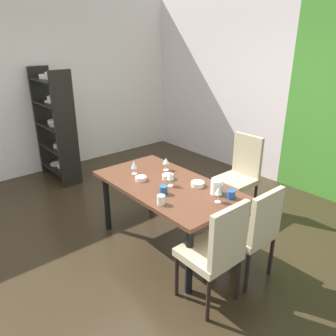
# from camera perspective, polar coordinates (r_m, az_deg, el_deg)

# --- Properties ---
(ground_plane) EXTENTS (5.87, 5.68, 0.02)m
(ground_plane) POSITION_cam_1_polar(r_m,az_deg,el_deg) (3.82, -5.71, -13.19)
(ground_plane) COLOR #2F2417
(back_panel_interior) EXTENTS (3.01, 0.10, 2.85)m
(back_panel_interior) POSITION_cam_1_polar(r_m,az_deg,el_deg) (6.11, 8.03, 14.61)
(back_panel_interior) COLOR silver
(back_panel_interior) RESTS_ON ground_plane
(left_interior_panel) EXTENTS (0.10, 5.68, 2.85)m
(left_interior_panel) POSITION_cam_1_polar(r_m,az_deg,el_deg) (5.81, -23.29, 12.72)
(left_interior_panel) COLOR silver
(left_interior_panel) RESTS_ON ground_plane
(dining_table) EXTENTS (1.61, 0.87, 0.75)m
(dining_table) POSITION_cam_1_polar(r_m,az_deg,el_deg) (3.48, -0.26, -4.13)
(dining_table) COLOR #55301F
(dining_table) RESTS_ON ground_plane
(chair_right_far) EXTENTS (0.44, 0.44, 0.96)m
(chair_right_far) POSITION_cam_1_polar(r_m,az_deg,el_deg) (3.15, 14.56, -10.22)
(chair_right_far) COLOR tan
(chair_right_far) RESTS_ON ground_plane
(chair_right_near) EXTENTS (0.44, 0.44, 0.99)m
(chair_right_near) POSITION_cam_1_polar(r_m,az_deg,el_deg) (2.80, 8.39, -13.86)
(chair_right_near) COLOR tan
(chair_right_near) RESTS_ON ground_plane
(chair_head_far) EXTENTS (0.44, 0.45, 1.04)m
(chair_head_far) POSITION_cam_1_polar(r_m,az_deg,el_deg) (4.30, 12.53, -0.64)
(chair_head_far) COLOR tan
(chair_head_far) RESTS_ON ground_plane
(display_shelf) EXTENTS (0.86, 0.33, 1.76)m
(display_shelf) POSITION_cam_1_polar(r_m,az_deg,el_deg) (5.47, -19.10, 7.13)
(display_shelf) COLOR black
(display_shelf) RESTS_ON ground_plane
(wine_glass_corner) EXTENTS (0.07, 0.07, 0.15)m
(wine_glass_corner) POSITION_cam_1_polar(r_m,az_deg,el_deg) (3.05, 8.77, -4.03)
(wine_glass_corner) COLOR silver
(wine_glass_corner) RESTS_ON dining_table
(wine_glass_west) EXTENTS (0.08, 0.08, 0.15)m
(wine_glass_west) POSITION_cam_1_polar(r_m,az_deg,el_deg) (3.74, -0.36, 1.19)
(wine_glass_west) COLOR silver
(wine_glass_west) RESTS_ON dining_table
(wine_glass_south) EXTENTS (0.08, 0.08, 0.16)m
(wine_glass_south) POSITION_cam_1_polar(r_m,az_deg,el_deg) (3.34, 0.41, -1.37)
(wine_glass_south) COLOR silver
(wine_glass_south) RESTS_ON dining_table
(wine_glass_near_shelf) EXTENTS (0.06, 0.06, 0.15)m
(wine_glass_near_shelf) POSITION_cam_1_polar(r_m,az_deg,el_deg) (3.66, -5.95, 0.51)
(wine_glass_near_shelf) COLOR silver
(wine_glass_near_shelf) RESTS_ON dining_table
(serving_bowl_left) EXTENTS (0.12, 0.12, 0.05)m
(serving_bowl_left) POSITION_cam_1_polar(r_m,az_deg,el_deg) (3.53, -0.05, -1.51)
(serving_bowl_left) COLOR silver
(serving_bowl_left) RESTS_ON dining_table
(serving_bowl_center) EXTENTS (0.14, 0.14, 0.05)m
(serving_bowl_center) POSITION_cam_1_polar(r_m,az_deg,el_deg) (3.38, 5.19, -2.79)
(serving_bowl_center) COLOR silver
(serving_bowl_center) RESTS_ON dining_table
(serving_bowl_north) EXTENTS (0.12, 0.12, 0.04)m
(serving_bowl_north) POSITION_cam_1_polar(r_m,az_deg,el_deg) (3.51, -4.77, -1.82)
(serving_bowl_north) COLOR white
(serving_bowl_north) RESTS_ON dining_table
(cup_east) EXTENTS (0.08, 0.08, 0.08)m
(cup_east) POSITION_cam_1_polar(r_m,az_deg,el_deg) (3.17, 10.90, -4.54)
(cup_east) COLOR #1F4AA0
(cup_east) RESTS_ON dining_table
(cup_right) EXTENTS (0.08, 0.08, 0.09)m
(cup_right) POSITION_cam_1_polar(r_m,az_deg,el_deg) (3.01, -1.21, -5.56)
(cup_right) COLOR white
(cup_right) RESTS_ON dining_table
(cup_rear) EXTENTS (0.08, 0.08, 0.08)m
(cup_rear) POSITION_cam_1_polar(r_m,az_deg,el_deg) (3.20, -0.81, -3.86)
(cup_rear) COLOR #25548F
(cup_rear) RESTS_ON dining_table
(pitcher_near_window) EXTENTS (0.13, 0.12, 0.15)m
(pitcher_near_window) POSITION_cam_1_polar(r_m,az_deg,el_deg) (3.22, 8.50, -3.27)
(pitcher_near_window) COLOR white
(pitcher_near_window) RESTS_ON dining_table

